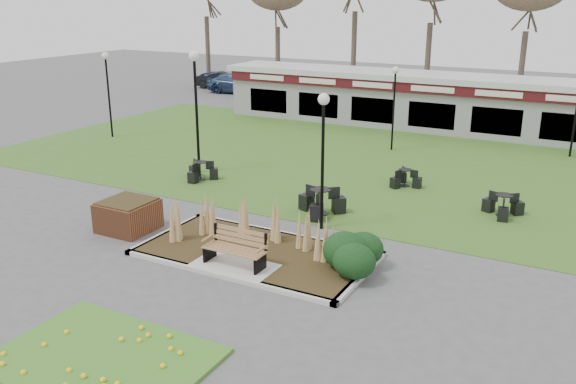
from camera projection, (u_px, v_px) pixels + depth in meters
The scene contains 18 objects.
ground at pixel (232, 272), 15.82m from camera, with size 100.00×100.00×0.00m, color #515154.
lawn at pixel (387, 164), 25.87m from camera, with size 34.00×16.00×0.02m, color #396A21.
flower_bed at pixel (102, 358), 11.95m from camera, with size 4.20×3.00×0.16m.
planting_bed at pixel (299, 250), 16.26m from camera, with size 6.75×3.40×1.27m.
park_bench at pixel (236, 247), 15.85m from camera, with size 1.70×0.66×0.93m.
brick_planter at pixel (128, 215), 18.50m from camera, with size 1.50×1.50×0.95m.
food_pavilion at pixel (440, 102), 32.08m from camera, with size 24.60×3.40×2.90m.
lamp_post_near_right at pixel (323, 132), 17.81m from camera, with size 0.35×0.35×4.17m.
lamp_post_mid_left at pixel (195, 85), 23.63m from camera, with size 0.40×0.40×4.82m.
lamp_post_mid_right at pixel (395, 90), 27.36m from camera, with size 0.32×0.32×3.82m.
lamp_post_far_left at pixel (107, 76), 29.86m from camera, with size 0.35×0.35×4.21m.
bistro_set_a at pixel (321, 206), 19.83m from camera, with size 1.58×1.55×0.86m.
bistro_set_b at pixel (200, 173), 23.60m from camera, with size 1.33×1.19×0.71m.
bistro_set_c at pixel (503, 208), 19.73m from camera, with size 1.32×1.25×0.71m.
bistro_set_d at pixel (405, 180), 22.78m from camera, with size 1.06×1.22×0.65m.
car_silver at pixel (238, 81), 45.98m from camera, with size 1.53×3.80×1.29m, color #BABBC0.
car_black at pixel (220, 80), 46.53m from camera, with size 1.35×3.86×1.27m, color black.
car_blue at pixel (239, 84), 44.27m from camera, with size 1.99×4.89×1.42m, color navy.
Camera 1 is at (8.13, -11.99, 6.85)m, focal length 38.00 mm.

